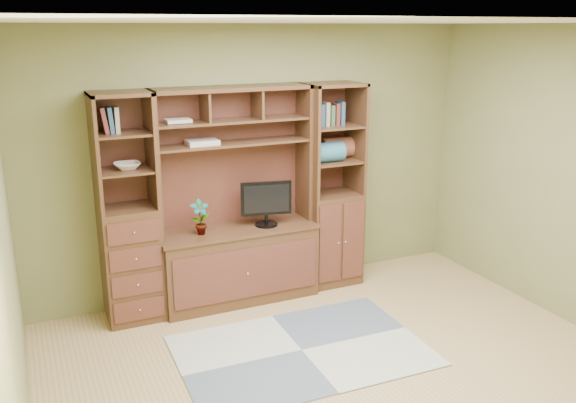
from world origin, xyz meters
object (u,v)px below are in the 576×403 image
right_tower (332,186)px  monitor (266,196)px  left_tower (128,210)px  center_hutch (237,198)px

right_tower → monitor: (-0.74, -0.07, 0.00)m
monitor → left_tower: bearing=-171.5°
right_tower → monitor: size_ratio=3.44×
left_tower → right_tower: same height
left_tower → monitor: 1.28m
left_tower → right_tower: bearing=0.0°
left_tower → monitor: size_ratio=3.44×
left_tower → monitor: left_tower is taller
left_tower → right_tower: 2.02m
left_tower → center_hutch: bearing=-2.3°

